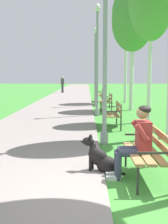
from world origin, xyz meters
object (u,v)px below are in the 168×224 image
park_bench_near (149,149)px  birch_tree_third (151,1)px  lamp_post_far (95,66)px  birch_tree_fifth (126,15)px  dog_black (101,159)px  pedestrian_distant (62,85)px  birch_tree_fourth (132,22)px  park_bench_mid (113,112)px  park_bench_furthest (100,94)px  lamp_post_mid (97,59)px  person_seated_on_near_bench (137,139)px  lamp_post_near (105,47)px  park_bench_far (107,100)px

park_bench_near → birch_tree_third: 7.53m
lamp_post_far → birch_tree_fifth: (1.97, 2.30, 3.24)m
dog_black → pedestrian_distant: bearing=96.1°
lamp_post_far → birch_tree_fourth: 3.30m
park_bench_mid → birch_tree_third: birch_tree_third is taller
park_bench_furthest → lamp_post_far: size_ratio=0.34×
dog_black → lamp_post_mid: 8.07m
birch_tree_fourth → birch_tree_fifth: bearing=86.9°
park_bench_mid → birch_tree_fourth: (1.33, 5.13, 3.81)m
park_bench_furthest → person_seated_on_near_bench: bearing=-90.2°
park_bench_near → lamp_post_far: 12.26m
lamp_post_near → pedestrian_distant: size_ratio=2.88×
birch_tree_third → birch_tree_fifth: 8.18m
park_bench_furthest → lamp_post_far: lamp_post_far is taller
park_bench_far → birch_tree_fifth: size_ratio=0.21×
park_bench_far → birch_tree_fifth: birch_tree_fifth is taller
park_bench_far → person_seated_on_near_bench: (-0.18, -10.23, 0.17)m
park_bench_mid → dog_black: (-0.64, -4.78, -0.25)m
birch_tree_fifth → dog_black: bearing=-98.9°
person_seated_on_near_bench → birch_tree_fifth: 15.27m
pedestrian_distant → lamp_post_near: bearing=-82.7°
park_bench_far → birch_tree_fifth: 6.65m
lamp_post_mid → birch_tree_fifth: 7.32m
lamp_post_near → birch_tree_fifth: (2.00, 11.78, 3.04)m
pedestrian_distant → birch_tree_fifth: bearing=-65.5°
park_bench_near → park_bench_far: size_ratio=1.00×
park_bench_far → person_seated_on_near_bench: person_seated_on_near_bench is taller
dog_black → birch_tree_third: 7.58m
park_bench_near → park_bench_far: 10.26m
birch_tree_third → pedestrian_distant: birch_tree_third is taller
park_bench_far → pedestrian_distant: 15.25m
park_bench_furthest → dog_black: (-0.63, -14.92, -0.25)m
lamp_post_near → birch_tree_third: (1.87, 3.68, 1.94)m
park_bench_far → lamp_post_mid: (-0.57, -2.18, 1.92)m
lamp_post_near → pedestrian_distant: 22.70m
park_bench_far → birch_tree_third: size_ratio=0.26×
park_bench_near → lamp_post_mid: bearing=94.3°
person_seated_on_near_bench → lamp_post_far: 12.20m
park_bench_furthest → pedestrian_distant: size_ratio=0.91×
lamp_post_near → lamp_post_far: 9.48m
birch_tree_fifth → birch_tree_third: bearing=-91.0°
birch_tree_fifth → park_bench_furthest: bearing=152.7°
lamp_post_near → pedestrian_distant: lamp_post_near is taller
pedestrian_distant → park_bench_mid: bearing=-80.6°
dog_black → birch_tree_third: bearing=71.1°
park_bench_near → park_bench_far: same height
birch_tree_fifth → pedestrian_distant: (-4.86, 10.68, -4.65)m
dog_black → pedestrian_distant: size_ratio=0.49×
lamp_post_far → birch_tree_fifth: birch_tree_fifth is taller
birch_tree_fourth → pedestrian_distant: bearing=107.3°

